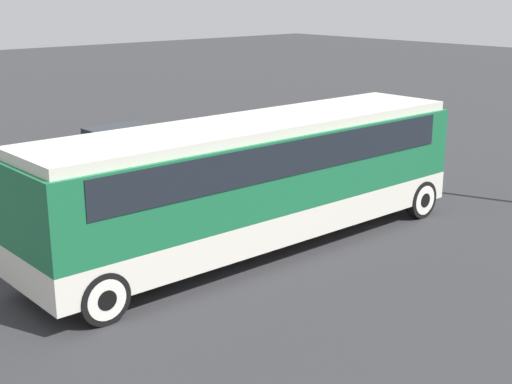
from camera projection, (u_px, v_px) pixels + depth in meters
ground_plane at (256, 248)px, 17.09m from camera, size 120.00×120.00×0.00m
tour_bus at (259, 172)px, 16.64m from camera, size 11.49×2.63×3.09m
parked_car_near at (180, 160)px, 23.01m from camera, size 4.52×1.78×1.29m
parked_car_mid at (126, 148)px, 24.36m from camera, size 4.30×1.81×1.47m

